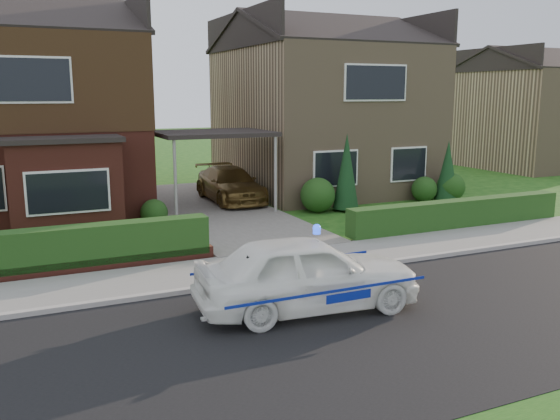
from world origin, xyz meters
TOP-DOWN VIEW (x-y plane):
  - ground at (0.00, 0.00)m, footprint 120.00×120.00m
  - road at (0.00, 0.00)m, footprint 60.00×6.00m
  - kerb at (0.00, 3.05)m, footprint 60.00×0.16m
  - sidewalk at (0.00, 4.10)m, footprint 60.00×2.00m
  - driveway at (0.00, 11.00)m, footprint 3.80×12.00m
  - house_left at (-5.78, 13.90)m, footprint 7.50×9.53m
  - house_right at (5.80, 13.99)m, footprint 7.50×8.06m
  - carport_link at (0.00, 10.95)m, footprint 3.80×3.00m
  - dwarf_wall at (-5.80, 5.30)m, footprint 7.70×0.25m
  - hedge_left at (-5.80, 5.45)m, footprint 7.50×0.55m
  - hedge_right at (5.80, 5.35)m, footprint 7.50×0.55m
  - shrub_left_mid at (-4.00, 9.30)m, footprint 1.32×1.32m
  - shrub_left_near at (-2.40, 9.60)m, footprint 0.84×0.84m
  - shrub_right_near at (3.20, 9.40)m, footprint 1.20×1.20m
  - shrub_right_mid at (7.80, 9.50)m, footprint 0.96×0.96m
  - shrub_right_far at (8.80, 9.20)m, footprint 1.08×1.08m
  - conifer_a at (4.20, 9.20)m, footprint 0.90×0.90m
  - conifer_b at (8.60, 9.20)m, footprint 0.90×0.90m
  - neighbour_right at (20.00, 16.00)m, footprint 6.50×7.00m
  - police_car at (-1.42, 1.20)m, footprint 3.88×4.37m
  - driveway_car at (1.00, 12.14)m, footprint 1.79×4.27m
  - potted_plant_a at (-5.98, 9.00)m, footprint 0.36×0.25m
  - potted_plant_b at (-2.50, 7.18)m, footprint 0.56×0.54m

SIDE VIEW (x-z plane):
  - ground at x=0.00m, z-range 0.00..0.00m
  - road at x=0.00m, z-range -0.01..0.01m
  - hedge_left at x=-5.80m, z-range -0.45..0.45m
  - hedge_right at x=5.80m, z-range -0.40..0.40m
  - sidewalk at x=0.00m, z-range 0.00..0.10m
  - kerb at x=0.00m, z-range 0.00..0.12m
  - driveway at x=0.00m, z-range 0.00..0.12m
  - dwarf_wall at x=-5.80m, z-range 0.00..0.36m
  - potted_plant_a at x=-5.98m, z-range 0.00..0.67m
  - potted_plant_b at x=-2.50m, z-range 0.00..0.79m
  - shrub_left_near at x=-2.40m, z-range 0.00..0.84m
  - shrub_right_mid at x=7.80m, z-range 0.00..0.96m
  - shrub_right_far at x=8.80m, z-range 0.00..1.08m
  - shrub_right_near at x=3.20m, z-range 0.00..1.20m
  - shrub_left_mid at x=-4.00m, z-range 0.00..1.32m
  - police_car at x=-1.42m, z-range -0.08..1.52m
  - driveway_car at x=1.00m, z-range 0.12..1.35m
  - conifer_b at x=8.60m, z-range 0.00..2.20m
  - conifer_a at x=4.20m, z-range 0.00..2.60m
  - neighbour_right at x=20.00m, z-range 0.00..5.20m
  - carport_link at x=0.00m, z-range 1.27..4.04m
  - house_right at x=5.80m, z-range 0.04..7.29m
  - house_left at x=-5.78m, z-range 0.19..7.44m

